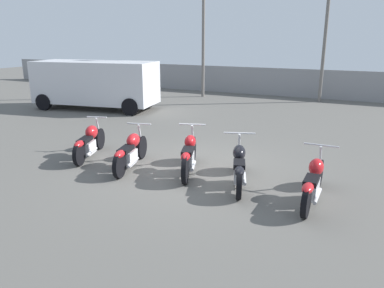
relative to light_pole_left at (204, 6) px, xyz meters
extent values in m
plane|color=#5B5954|center=(4.41, -10.46, -4.53)|extent=(60.00, 60.00, 0.00)
cube|color=gray|center=(4.41, 1.95, -3.79)|extent=(40.00, 0.04, 1.47)
cylinder|color=slate|center=(0.00, 0.00, -0.78)|extent=(0.16, 0.16, 7.49)
cylinder|color=slate|center=(5.81, 0.94, -0.05)|extent=(0.16, 0.16, 8.96)
cylinder|color=black|center=(1.28, -10.05, -4.23)|extent=(0.29, 0.59, 0.59)
cylinder|color=black|center=(1.75, -11.40, -4.23)|extent=(0.29, 0.59, 0.59)
cube|color=silver|center=(1.54, -10.80, -4.26)|extent=(0.36, 0.55, 0.33)
ellipsoid|color=red|center=(1.46, -10.57, -3.90)|extent=(0.44, 0.55, 0.35)
cube|color=black|center=(1.62, -11.03, -3.98)|extent=(0.41, 0.61, 0.10)
ellipsoid|color=red|center=(1.73, -11.36, -3.99)|extent=(0.33, 0.48, 0.16)
cylinder|color=silver|center=(1.32, -10.15, -3.58)|extent=(0.54, 0.22, 0.04)
cylinder|color=silver|center=(1.30, -10.10, -3.91)|extent=(0.13, 0.25, 0.63)
cylinder|color=silver|center=(1.70, -10.89, -4.32)|extent=(0.28, 0.64, 0.07)
cylinder|color=black|center=(2.82, -10.26, -4.23)|extent=(0.23, 0.61, 0.60)
cylinder|color=black|center=(3.15, -11.66, -4.23)|extent=(0.23, 0.61, 0.60)
cube|color=silver|center=(3.00, -11.03, -4.26)|extent=(0.31, 0.55, 0.33)
ellipsoid|color=red|center=(2.95, -10.79, -3.89)|extent=(0.40, 0.58, 0.33)
cube|color=black|center=(3.06, -11.27, -3.98)|extent=(0.36, 0.59, 0.10)
ellipsoid|color=red|center=(3.14, -11.61, -3.99)|extent=(0.30, 0.47, 0.16)
cylinder|color=silver|center=(2.84, -10.35, -3.58)|extent=(0.62, 0.18, 0.04)
cylinder|color=silver|center=(2.83, -10.31, -3.90)|extent=(0.11, 0.25, 0.63)
cylinder|color=silver|center=(3.15, -11.14, -4.32)|extent=(0.21, 0.64, 0.07)
cylinder|color=black|center=(4.17, -9.95, -4.20)|extent=(0.31, 0.65, 0.66)
cylinder|color=black|center=(4.64, -11.32, -4.20)|extent=(0.31, 0.65, 0.66)
cube|color=silver|center=(4.43, -10.70, -4.23)|extent=(0.36, 0.56, 0.36)
ellipsoid|color=#AD1419|center=(4.35, -10.47, -3.84)|extent=(0.40, 0.52, 0.32)
cube|color=black|center=(4.51, -10.94, -3.92)|extent=(0.40, 0.58, 0.10)
ellipsoid|color=#AD1419|center=(4.62, -11.27, -3.93)|extent=(0.33, 0.48, 0.16)
cylinder|color=silver|center=(4.20, -10.05, -3.52)|extent=(0.63, 0.25, 0.04)
cylinder|color=silver|center=(4.18, -10.00, -3.86)|extent=(0.13, 0.26, 0.66)
cylinder|color=silver|center=(4.59, -10.80, -4.30)|extent=(0.25, 0.56, 0.07)
cylinder|color=black|center=(5.44, -10.11, -4.22)|extent=(0.30, 0.61, 0.62)
cylinder|color=black|center=(5.95, -11.57, -4.22)|extent=(0.30, 0.61, 0.62)
cube|color=silver|center=(5.72, -10.91, -4.25)|extent=(0.37, 0.59, 0.34)
ellipsoid|color=black|center=(5.63, -10.66, -3.88)|extent=(0.44, 0.61, 0.33)
cube|color=black|center=(5.80, -11.16, -3.96)|extent=(0.38, 0.51, 0.10)
ellipsoid|color=black|center=(5.93, -11.52, -3.97)|extent=(0.33, 0.48, 0.16)
cylinder|color=silver|center=(5.47, -10.20, -3.56)|extent=(0.69, 0.27, 0.04)
cylinder|color=silver|center=(5.45, -10.16, -3.89)|extent=(0.13, 0.25, 0.64)
cylinder|color=silver|center=(5.88, -11.02, -4.31)|extent=(0.28, 0.63, 0.07)
cylinder|color=black|center=(7.28, -10.24, -4.23)|extent=(0.10, 0.59, 0.59)
cylinder|color=black|center=(7.27, -11.82, -4.23)|extent=(0.10, 0.59, 0.59)
cube|color=silver|center=(7.27, -11.11, -4.26)|extent=(0.20, 0.57, 0.33)
ellipsoid|color=red|center=(7.27, -10.84, -3.90)|extent=(0.29, 0.44, 0.33)
cube|color=black|center=(7.27, -11.38, -3.98)|extent=(0.24, 0.51, 0.10)
ellipsoid|color=red|center=(7.27, -11.77, -3.99)|extent=(0.20, 0.44, 0.16)
cylinder|color=silver|center=(7.28, -10.34, -3.58)|extent=(0.70, 0.04, 0.04)
cylinder|color=silver|center=(7.28, -10.29, -3.91)|extent=(0.05, 0.25, 0.63)
cylinder|color=silver|center=(7.39, -11.27, -4.32)|extent=(0.07, 0.71, 0.07)
cube|color=silver|center=(-2.81, -5.20, -3.36)|extent=(5.53, 2.77, 1.78)
cube|color=black|center=(-0.22, -4.76, -2.96)|extent=(0.32, 1.71, 0.53)
cylinder|color=black|center=(-0.95, -3.96, -4.18)|extent=(0.73, 0.33, 0.70)
cylinder|color=black|center=(-0.64, -5.76, -4.18)|extent=(0.73, 0.33, 0.70)
cylinder|color=black|center=(-4.97, -4.64, -4.18)|extent=(0.73, 0.33, 0.70)
cylinder|color=black|center=(-4.67, -6.44, -4.18)|extent=(0.73, 0.33, 0.70)
camera|label=1|loc=(8.07, -18.12, -1.43)|focal=35.00mm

